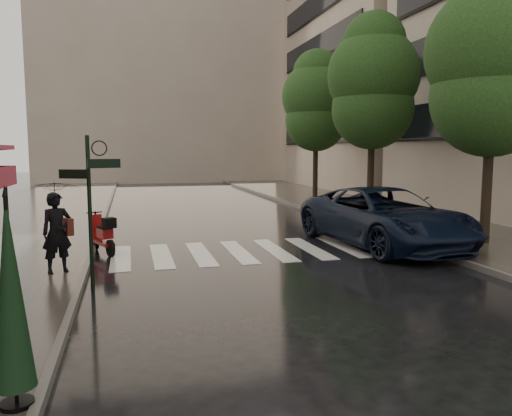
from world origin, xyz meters
name	(u,v)px	position (x,y,z in m)	size (l,w,h in m)	color
ground	(163,339)	(0.00, 0.00, 0.00)	(120.00, 120.00, 0.00)	black
sidewalk_near	(14,227)	(-4.50, 12.00, 0.06)	(6.00, 60.00, 0.12)	#38332D
sidewalk_far	(385,214)	(10.25, 12.00, 0.06)	(5.50, 60.00, 0.12)	#38332D
curb_near	(102,223)	(-1.45, 12.00, 0.07)	(0.12, 60.00, 0.16)	#595651
curb_far	(325,216)	(7.45, 12.00, 0.07)	(0.12, 60.00, 0.16)	#595651
crosswalk	(257,251)	(2.98, 6.00, 0.01)	(7.85, 3.20, 0.01)	silver
signpost	(90,200)	(-1.19, 3.00, 1.83)	(1.17, 0.29, 3.10)	black
haussmann_far	(371,59)	(16.50, 26.00, 9.25)	(8.00, 16.00, 18.50)	gray
backdrop_building	(166,67)	(3.00, 38.00, 10.00)	(22.00, 6.00, 20.00)	gray
tree_near	(494,60)	(9.60, 5.00, 5.32)	(3.80, 3.80, 7.99)	black
tree_mid	(373,82)	(9.50, 12.00, 5.59)	(3.80, 3.80, 8.34)	black
tree_far	(316,101)	(9.70, 19.00, 5.46)	(3.80, 3.80, 8.16)	black
pedestrian_with_umbrella	(55,197)	(-2.00, 4.25, 1.79)	(1.40, 1.41, 2.52)	black
scooter	(103,235)	(-1.17, 6.69, 0.50)	(0.84, 1.56, 1.09)	black
parked_car	(384,217)	(6.79, 5.78, 0.86)	(2.85, 6.17, 1.72)	black
parasol_back	(11,293)	(-1.65, -1.81, 1.35)	(0.43, 0.43, 2.28)	black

